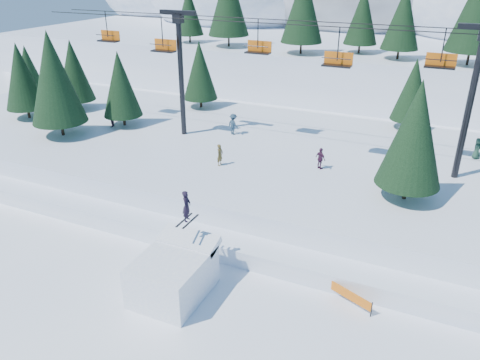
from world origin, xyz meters
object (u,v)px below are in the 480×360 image
at_px(banner_far, 423,297).
at_px(jump_kicker, 174,273).
at_px(chairlift, 304,65).
at_px(banner_near, 348,295).

bearing_deg(banner_far, jump_kicker, -160.16).
bearing_deg(jump_kicker, banner_far, 19.84).
bearing_deg(chairlift, banner_near, -62.08).
height_order(chairlift, banner_near, chairlift).
xyz_separation_m(chairlift, banner_far, (10.69, -12.05, -8.78)).
height_order(jump_kicker, banner_near, jump_kicker).
xyz_separation_m(banner_near, banner_far, (3.56, 1.42, 0.00)).
bearing_deg(chairlift, jump_kicker, -95.39).
distance_m(jump_kicker, chairlift, 18.40).
xyz_separation_m(chairlift, banner_near, (7.14, -13.46, -8.78)).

